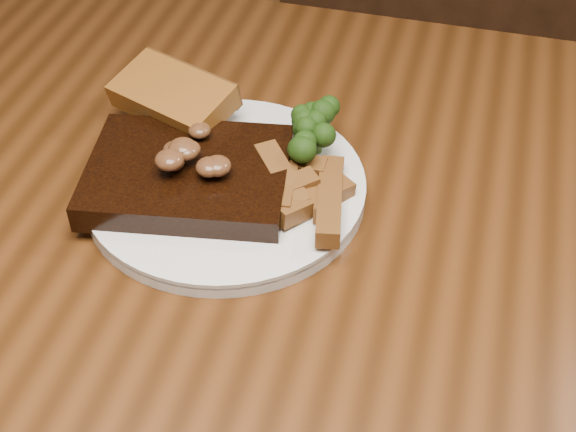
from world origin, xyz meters
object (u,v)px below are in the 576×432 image
at_px(dining_table, 306,315).
at_px(chair_far, 431,137).
at_px(steak, 188,176).
at_px(plate, 226,189).
at_px(potato_wedges, 301,185).
at_px(garlic_bread, 175,113).

distance_m(dining_table, chair_far, 0.58).
distance_m(dining_table, steak, 0.17).
distance_m(plate, potato_wedges, 0.07).
height_order(plate, garlic_bread, garlic_bread).
relative_size(chair_far, plate, 3.37).
bearing_deg(plate, dining_table, -28.01).
xyz_separation_m(chair_far, potato_wedges, (-0.09, -0.49, 0.30)).
bearing_deg(garlic_bread, dining_table, -15.72).
bearing_deg(garlic_bread, chair_far, 81.28).
xyz_separation_m(chair_far, steak, (-0.19, -0.51, 0.30)).
distance_m(steak, garlic_bread, 0.10).
height_order(chair_far, potato_wedges, chair_far).
height_order(garlic_bread, potato_wedges, garlic_bread).
distance_m(chair_far, garlic_bread, 0.57).
bearing_deg(chair_far, potato_wedges, 80.16).
xyz_separation_m(plate, garlic_bread, (-0.08, 0.08, 0.02)).
distance_m(plate, steak, 0.04).
relative_size(chair_far, steak, 4.84).
height_order(dining_table, garlic_bread, garlic_bread).
relative_size(plate, steak, 1.44).
height_order(chair_far, garlic_bread, chair_far).
xyz_separation_m(chair_far, garlic_bread, (-0.24, -0.42, 0.30)).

